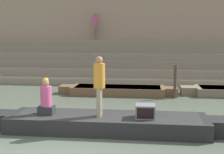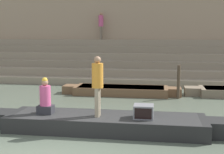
# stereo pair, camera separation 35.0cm
# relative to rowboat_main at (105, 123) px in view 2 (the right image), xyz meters

# --- Properties ---
(ghat_steps) EXTENTS (36.00, 4.31, 2.29)m
(ghat_steps) POSITION_rel_rowboat_main_xyz_m (-1.02, 9.90, 0.59)
(ghat_steps) COLOR gray
(ghat_steps) RESTS_ON ground
(back_wall) EXTENTS (34.20, 1.28, 8.29)m
(back_wall) POSITION_rel_rowboat_main_xyz_m (-1.02, 12.05, 3.89)
(back_wall) COLOR tan
(back_wall) RESTS_ON ground
(rowboat_main) EXTENTS (6.98, 1.50, 0.44)m
(rowboat_main) POSITION_rel_rowboat_main_xyz_m (0.00, 0.00, 0.00)
(rowboat_main) COLOR black
(rowboat_main) RESTS_ON ground
(person_standing) EXTENTS (0.31, 0.31, 1.63)m
(person_standing) POSITION_rel_rowboat_main_xyz_m (-0.19, -0.11, 1.15)
(person_standing) COLOR gray
(person_standing) RESTS_ON rowboat_main
(person_rowing) EXTENTS (0.43, 0.34, 1.03)m
(person_rowing) POSITION_rel_rowboat_main_xyz_m (-1.69, -0.05, 0.62)
(person_rowing) COLOR #28282D
(person_rowing) RESTS_ON rowboat_main
(tv_set) EXTENTS (0.52, 0.47, 0.36)m
(tv_set) POSITION_rel_rowboat_main_xyz_m (1.05, -0.12, 0.38)
(tv_set) COLOR slate
(tv_set) RESTS_ON rowboat_main
(moored_boat_distant) EXTENTS (5.19, 1.31, 0.36)m
(moored_boat_distant) POSITION_rel_rowboat_main_xyz_m (-0.22, 5.21, -0.04)
(moored_boat_distant) COLOR brown
(moored_boat_distant) RESTS_ON ground
(mooring_post) EXTENTS (0.13, 0.13, 1.38)m
(mooring_post) POSITION_rel_rowboat_main_xyz_m (2.22, 4.69, 0.46)
(mooring_post) COLOR #473828
(mooring_post) RESTS_ON ground
(person_on_steps) EXTENTS (0.30, 0.30, 1.68)m
(person_on_steps) POSITION_rel_rowboat_main_xyz_m (-2.23, 11.10, 3.03)
(person_on_steps) COLOR #756656
(person_on_steps) RESTS_ON ghat_steps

